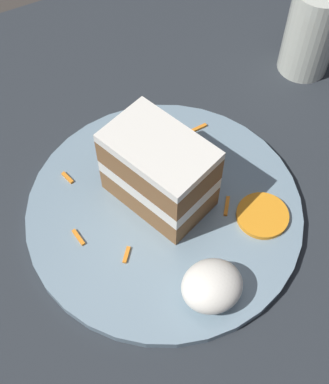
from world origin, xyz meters
TOP-DOWN VIEW (x-y plane):
  - ground_plane at (0.00, 0.00)m, footprint 6.00×6.00m
  - dining_table at (0.00, 0.00)m, footprint 1.08×0.81m
  - plate at (-0.02, -0.00)m, footprint 0.30×0.30m
  - cake_slice at (-0.02, 0.02)m, footprint 0.10×0.13m
  - cream_dollop at (-0.03, -0.11)m, footprint 0.06×0.05m
  - orange_garnish at (0.07, -0.06)m, footprint 0.06×0.06m
  - carrot_shreds_scatter at (-0.02, 0.03)m, footprint 0.20×0.13m
  - drinking_glass at (0.24, 0.12)m, footprint 0.07×0.07m

SIDE VIEW (x-z plane):
  - ground_plane at x=0.00m, z-range 0.00..0.00m
  - dining_table at x=0.00m, z-range 0.00..0.04m
  - plate at x=-0.02m, z-range 0.04..0.05m
  - carrot_shreds_scatter at x=-0.02m, z-range 0.05..0.05m
  - orange_garnish at x=0.07m, z-range 0.05..0.05m
  - cream_dollop at x=-0.03m, z-range 0.05..0.09m
  - drinking_glass at x=0.24m, z-range 0.03..0.15m
  - cake_slice at x=-0.02m, z-range 0.05..0.14m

